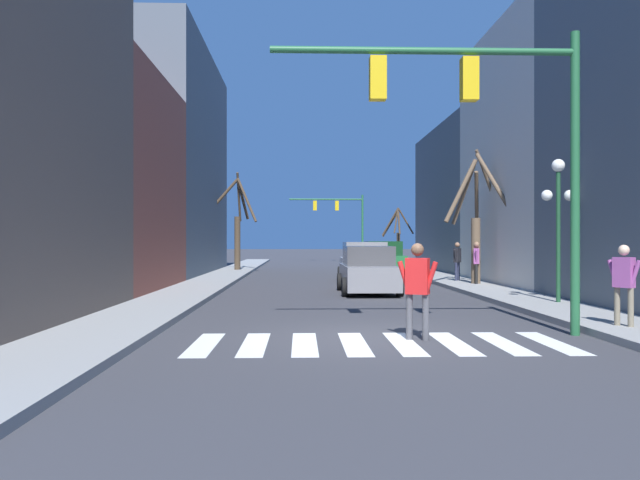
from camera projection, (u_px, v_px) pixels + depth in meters
The scene contains 18 objects.
ground_plane at pixel (374, 337), 12.04m from camera, with size 240.00×240.00×0.00m, color #38383D.
sidewalk_left at pixel (99, 334), 11.87m from camera, with size 2.09×90.00×0.15m.
building_row_left at pixel (101, 156), 24.60m from camera, with size 6.00×35.47×12.02m.
building_row_right at pixel (589, 155), 23.17m from camera, with size 6.00×35.73×10.90m.
crosswalk_stripes at pixel (379, 343), 11.26m from camera, with size 6.75×2.60×0.01m.
traffic_signal_near at pixel (487, 116), 12.20m from camera, with size 6.09×0.28×5.97m.
traffic_signal_far at pixel (341, 213), 54.26m from camera, with size 6.48×0.28×5.84m.
street_lamp_right_corner at pixel (558, 200), 17.35m from camera, with size 0.95×0.36×3.99m.
car_driving_toward_lane at pixel (383, 259), 33.45m from camera, with size 2.21×4.18×1.82m.
car_parked_left_far at pixel (368, 271), 21.97m from camera, with size 2.03×4.21×1.67m.
car_parked_right_mid at pixel (364, 263), 27.95m from camera, with size 2.19×4.62×1.79m.
pedestrian_waiting_at_curb at pixel (476, 259), 24.70m from camera, with size 0.32×0.71×1.66m.
pedestrian_on_left_sidewalk at pixel (457, 258), 26.63m from camera, with size 0.47×0.63×1.64m.
pedestrian_near_right_corner at pixel (624, 278), 12.50m from camera, with size 0.46×0.63×1.63m.
pedestrian_on_right_sidewalk at pixel (417, 283), 11.67m from camera, with size 0.75×0.41×1.82m.
street_tree_left_far at pixel (476, 220), 24.86m from camera, with size 2.81×3.27×5.38m.
street_tree_left_mid at pixel (397, 235), 44.34m from camera, with size 2.30×1.57×4.06m.
street_tree_right_mid at pixel (236, 224), 36.63m from camera, with size 3.38×2.18×5.73m.
Camera 1 is at (-1.42, -12.00, 1.87)m, focal length 35.00 mm.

